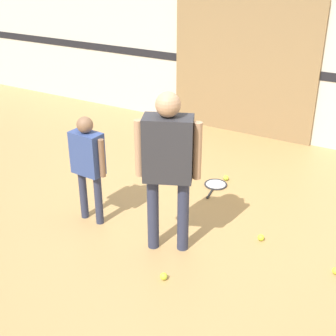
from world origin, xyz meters
name	(u,v)px	position (x,y,z in m)	size (l,w,h in m)	color
ground_plane	(149,238)	(0.00, 0.00, 0.00)	(16.00, 16.00, 0.00)	tan
wall_back	(269,27)	(0.00, 3.20, 1.60)	(16.00, 0.07, 3.20)	silver
wall_panel	(243,68)	(-0.31, 3.14, 1.01)	(2.21, 0.05, 2.01)	#93754C
person_instructor	(168,157)	(0.24, -0.04, 0.96)	(0.55, 0.39, 1.56)	#2D334C
person_student_left	(88,159)	(-0.70, -0.01, 0.72)	(0.44, 0.20, 1.16)	#2D334C
racket_spare_on_floor	(215,185)	(0.12, 1.33, 0.01)	(0.32, 0.52, 0.03)	#28282D
tennis_ball_near_instructor	(164,276)	(0.45, -0.48, 0.03)	(0.07, 0.07, 0.07)	#CCE038
tennis_ball_by_spare_racket	(226,178)	(0.17, 1.53, 0.03)	(0.07, 0.07, 0.07)	#CCE038
tennis_ball_stray_left	(261,238)	(0.99, 0.51, 0.03)	(0.07, 0.07, 0.07)	#CCE038
tennis_ball_stray_right	(336,271)	(1.75, 0.35, 0.03)	(0.07, 0.07, 0.07)	#CCE038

